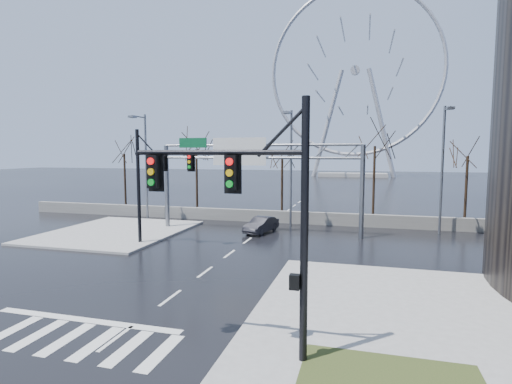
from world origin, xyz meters
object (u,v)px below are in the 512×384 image
(car, at_px, (261,225))
(signal_mast_far, at_px, (153,176))
(sign_gantry, at_px, (253,168))
(signal_mast_near, at_px, (259,204))
(ferris_wheel, at_px, (355,78))

(car, bearing_deg, signal_mast_far, -120.41)
(signal_mast_far, relative_size, sign_gantry, 0.49)
(signal_mast_far, relative_size, car, 2.09)
(signal_mast_far, bearing_deg, signal_mast_near, -49.74)
(sign_gantry, bearing_deg, ferris_wheel, 86.16)
(signal_mast_near, relative_size, ferris_wheel, 0.16)
(car, bearing_deg, sign_gantry, -149.65)
(sign_gantry, height_order, car, sign_gantry)
(signal_mast_near, height_order, signal_mast_far, same)
(ferris_wheel, xyz_separation_m, car, (-4.77, -79.86, -25.50))
(signal_mast_near, bearing_deg, sign_gantry, 106.19)
(ferris_wheel, bearing_deg, signal_mast_far, -97.20)
(sign_gantry, xyz_separation_m, ferris_wheel, (5.38, 80.04, 20.95))
(signal_mast_near, height_order, car, signal_mast_near)
(sign_gantry, bearing_deg, car, 16.10)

